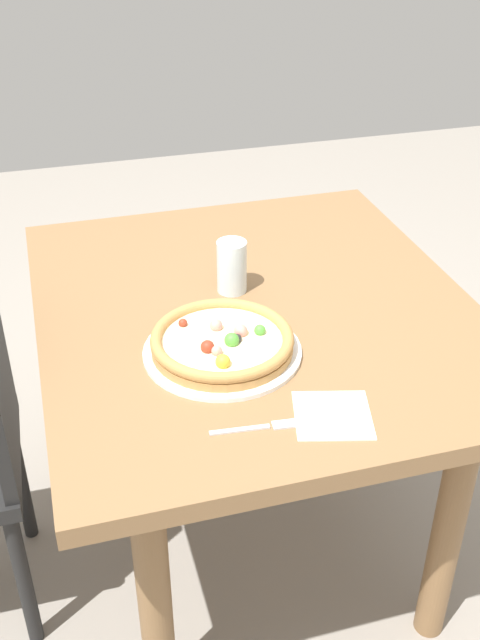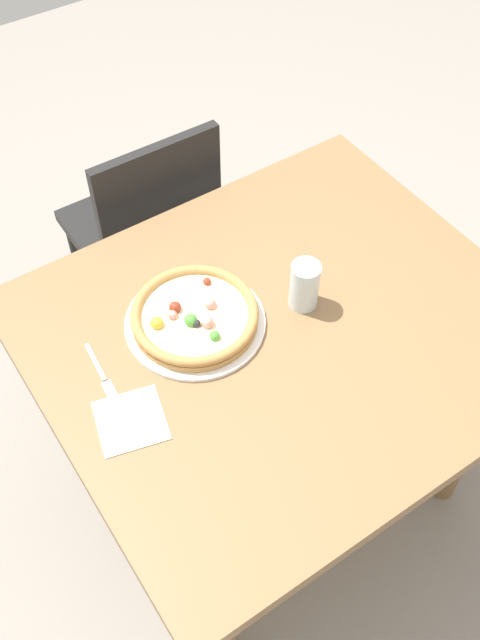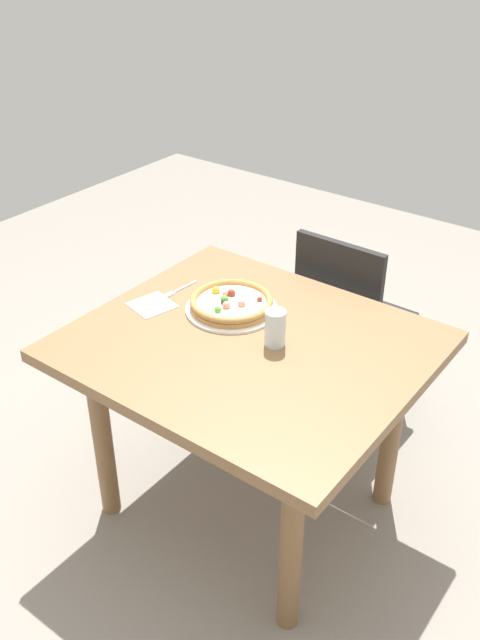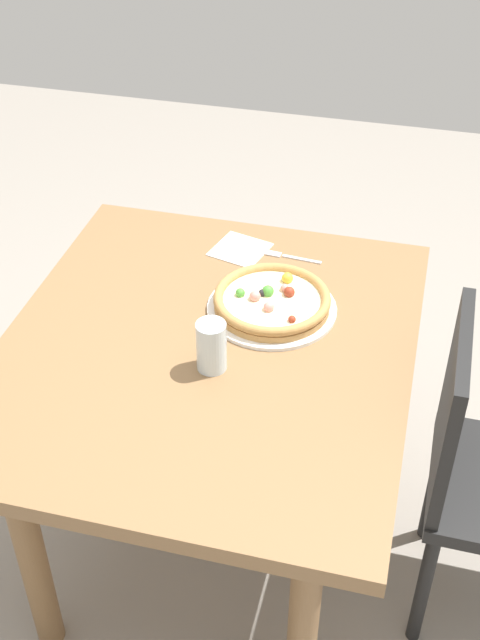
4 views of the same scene
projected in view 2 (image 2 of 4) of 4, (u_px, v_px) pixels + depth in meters
ground_plane at (273, 474)px, 2.23m from camera, size 6.00×6.00×0.00m
dining_table at (283, 354)px, 1.73m from camera, size 1.12×0.98×0.75m
chair_near at (147, 230)px, 2.21m from camera, size 0.40×0.40×0.88m
plate at (195, 323)px, 1.65m from camera, size 0.33×0.33×0.01m
pizza at (195, 316)px, 1.63m from camera, size 0.29×0.29×0.05m
fork at (103, 376)px, 1.56m from camera, size 0.03×0.17×0.00m
drinking_glass at (304, 285)px, 1.64m from camera, size 0.07×0.07×0.13m
napkin at (131, 421)px, 1.49m from camera, size 0.17×0.17×0.00m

